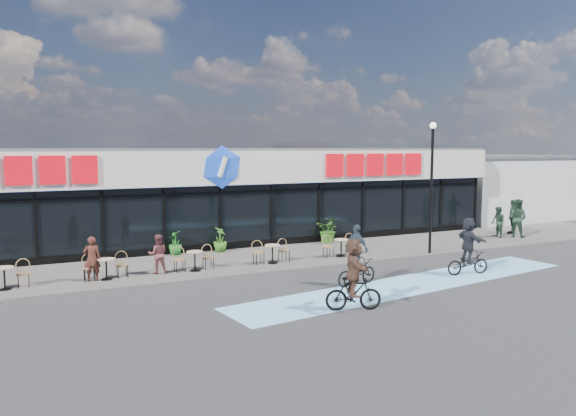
{
  "coord_description": "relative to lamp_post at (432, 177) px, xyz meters",
  "views": [
    {
      "loc": [
        -8.03,
        -16.6,
        4.69
      ],
      "look_at": [
        1.66,
        3.5,
        2.24
      ],
      "focal_mm": 35.0,
      "sensor_mm": 36.0,
      "label": 1
    }
  ],
  "objects": [
    {
      "name": "bike_lane",
      "position": [
        -3.89,
        -3.8,
        -3.4
      ],
      "size": [
        14.17,
        4.13,
        0.01
      ],
      "primitive_type": "cube",
      "rotation": [
        0.0,
        0.0,
        0.14
      ],
      "color": "#78BBE3",
      "rests_on": "ground"
    },
    {
      "name": "lamp_post",
      "position": [
        0.0,
        0.0,
        0.0
      ],
      "size": [
        0.28,
        0.28,
        5.62
      ],
      "color": "black",
      "rests_on": "sidewalk"
    },
    {
      "name": "bistro_set_5",
      "position": [
        -3.86,
        1.09,
        -2.85
      ],
      "size": [
        1.54,
        0.62,
        0.9
      ],
      "color": "tan",
      "rests_on": "sidewalk"
    },
    {
      "name": "patron_left",
      "position": [
        -13.78,
        1.01,
        -2.53
      ],
      "size": [
        0.6,
        0.43,
        1.55
      ],
      "primitive_type": "imported",
      "rotation": [
        0.0,
        0.0,
        3.04
      ],
      "color": "#421F17",
      "rests_on": "sidewalk"
    },
    {
      "name": "bistro_set_4",
      "position": [
        -7.01,
        1.09,
        -2.85
      ],
      "size": [
        1.54,
        0.62,
        0.9
      ],
      "color": "tan",
      "rests_on": "sidewalk"
    },
    {
      "name": "bistro_set_1",
      "position": [
        -16.47,
        1.09,
        -2.85
      ],
      "size": [
        1.54,
        0.62,
        0.9
      ],
      "color": "tan",
      "rests_on": "sidewalk"
    },
    {
      "name": "cyclist_a",
      "position": [
        -5.72,
        -3.1,
        -2.62
      ],
      "size": [
        1.8,
        1.02,
        2.09
      ],
      "color": "black",
      "rests_on": "ground"
    },
    {
      "name": "potted_plant_right",
      "position": [
        -2.61,
        4.22,
        -2.68
      ],
      "size": [
        1.45,
        1.49,
        1.26
      ],
      "primitive_type": "imported",
      "rotation": [
        0.0,
        0.0,
        5.33
      ],
      "color": "#2D5D1A",
      "rests_on": "sidewalk"
    },
    {
      "name": "pedestrian_b",
      "position": [
        6.87,
        1.51,
        -2.33
      ],
      "size": [
        1.01,
        1.14,
        1.94
      ],
      "primitive_type": "imported",
      "rotation": [
        0.0,
        0.0,
        1.91
      ],
      "color": "#1C3323",
      "rests_on": "sidewalk"
    },
    {
      "name": "pedestrian_c",
      "position": [
        7.58,
        2.45,
        -2.4
      ],
      "size": [
        1.15,
        0.85,
        1.81
      ],
      "primitive_type": "imported",
      "rotation": [
        0.0,
        0.0,
        3.58
      ],
      "color": "#192E21",
      "rests_on": "sidewalk"
    },
    {
      "name": "neighbour_building",
      "position": [
        12.61,
        8.7,
        -1.34
      ],
      "size": [
        9.2,
        7.2,
        4.11
      ],
      "color": "silver",
      "rests_on": "ground"
    },
    {
      "name": "pedestrian_a",
      "position": [
        5.9,
        1.84,
        -2.52
      ],
      "size": [
        0.73,
        0.87,
        1.57
      ],
      "primitive_type": "imported",
      "rotation": [
        0.0,
        0.0,
        -1.77
      ],
      "color": "#1C3324",
      "rests_on": "sidewalk"
    },
    {
      "name": "potted_plant_mid",
      "position": [
        -10.02,
        4.4,
        -2.79
      ],
      "size": [
        0.79,
        0.79,
        1.04
      ],
      "primitive_type": "imported",
      "rotation": [
        0.0,
        0.0,
        4.19
      ],
      "color": "#1D651D",
      "rests_on": "sidewalk"
    },
    {
      "name": "cyclist_c",
      "position": [
        -7.41,
        -5.56,
        -2.42
      ],
      "size": [
        1.69,
        1.61,
        2.1
      ],
      "color": "black",
      "rests_on": "ground"
    },
    {
      "name": "potted_plant_left",
      "position": [
        -8.07,
        4.25,
        -2.77
      ],
      "size": [
        0.81,
        0.81,
        1.08
      ],
      "primitive_type": "imported",
      "rotation": [
        0.0,
        0.0,
        1.12
      ],
      "color": "#2C601B",
      "rests_on": "sidewalk"
    },
    {
      "name": "bistro_set_2",
      "position": [
        -13.32,
        1.09,
        -2.85
      ],
      "size": [
        1.54,
        0.62,
        0.9
      ],
      "color": "tan",
      "rests_on": "sidewalk"
    },
    {
      "name": "bistro_set_3",
      "position": [
        -10.17,
        1.09,
        -2.85
      ],
      "size": [
        1.54,
        0.62,
        0.9
      ],
      "color": "tan",
      "rests_on": "sidewalk"
    },
    {
      "name": "sidewalk",
      "position": [
        -7.89,
        2.2,
        -3.35
      ],
      "size": [
        44.0,
        5.0,
        0.1
      ],
      "primitive_type": "cube",
      "color": "#534F49",
      "rests_on": "ground"
    },
    {
      "name": "patron_right",
      "position": [
        -11.49,
        1.18,
        -2.59
      ],
      "size": [
        0.78,
        0.65,
        1.43
      ],
      "primitive_type": "imported",
      "rotation": [
        0.0,
        0.0,
        2.97
      ],
      "color": "brown",
      "rests_on": "sidewalk"
    },
    {
      "name": "cyclist_b",
      "position": [
        -1.17,
        -3.52,
        -2.46
      ],
      "size": [
        1.74,
        1.6,
        2.12
      ],
      "color": "black",
      "rests_on": "ground"
    },
    {
      "name": "ground",
      "position": [
        -7.89,
        -2.3,
        -3.4
      ],
      "size": [
        120.0,
        120.0,
        0.0
      ],
      "primitive_type": "plane",
      "color": "#28282B",
      "rests_on": "ground"
    },
    {
      "name": "building",
      "position": [
        -7.89,
        7.63,
        -1.07
      ],
      "size": [
        30.6,
        6.57,
        4.75
      ],
      "color": "black",
      "rests_on": "ground"
    }
  ]
}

